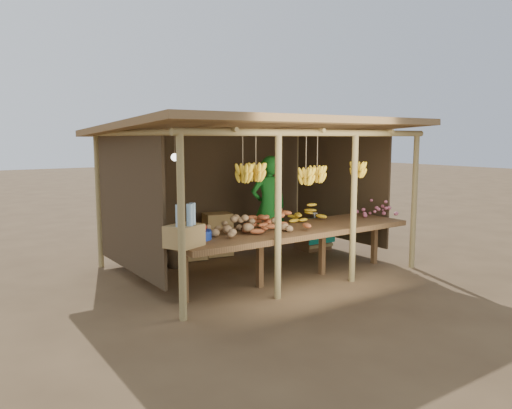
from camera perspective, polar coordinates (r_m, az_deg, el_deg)
ground at (r=8.35m, az=0.00°, el=-7.16°), size 60.00×60.00×0.00m
stall_structure at (r=8.04m, az=-0.09°, el=6.11°), size 4.70×3.50×2.43m
counter at (r=7.45m, az=4.21°, el=-3.17°), size 3.90×1.05×0.80m
potato_heap at (r=7.04m, az=-1.28°, el=-1.75°), size 1.24×0.97×0.37m
sweet_potato_heap at (r=7.25m, az=2.65°, el=-1.53°), size 1.03×0.65×0.36m
onion_heap at (r=8.79m, az=13.47°, el=-0.14°), size 0.78×0.61×0.35m
banana_pile at (r=8.15m, az=5.56°, el=-0.58°), size 0.65×0.43×0.35m
tomato_basin at (r=6.63m, az=-6.60°, el=-3.35°), size 0.35×0.35×0.18m
bottle_box at (r=6.20m, az=-8.22°, el=-2.91°), size 0.53×0.48×0.54m
vendor at (r=8.84m, az=1.45°, el=-0.31°), size 0.75×0.58×1.82m
tarp_crate at (r=9.67m, az=6.54°, el=-3.34°), size 0.64×0.57×0.73m
carton_stack at (r=8.99m, az=-5.36°, el=-3.91°), size 1.07×0.46×0.76m
burlap_sacks at (r=8.34m, az=-10.26°, el=-5.70°), size 0.74×0.39×0.52m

